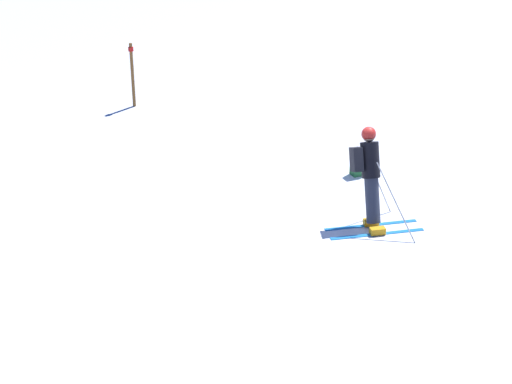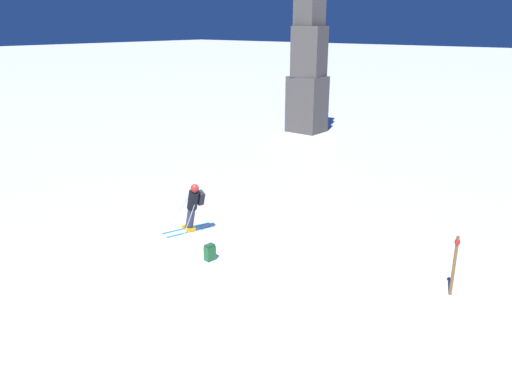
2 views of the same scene
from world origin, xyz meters
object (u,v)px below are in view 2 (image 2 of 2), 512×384
rock_pillar (308,65)px  trail_marker (454,263)px  skier (193,205)px  spare_backpack (210,252)px

rock_pillar → trail_marker: 20.93m
trail_marker → skier: bearing=-170.3°
skier → spare_backpack: (1.79, -1.10, -0.77)m
trail_marker → rock_pillar: bearing=133.8°
skier → trail_marker: skier is taller
spare_backpack → trail_marker: (6.24, 2.47, 0.67)m
spare_backpack → trail_marker: bearing=-61.5°
spare_backpack → rock_pillar: bearing=31.7°
rock_pillar → skier: bearing=-69.0°
skier → spare_backpack: skier is taller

